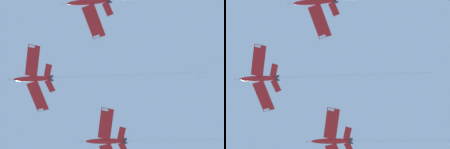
% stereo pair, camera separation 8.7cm
% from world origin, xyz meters
% --- Properties ---
extents(jet_lead, '(54.85, 20.01, 14.49)m').
position_xyz_m(jet_lead, '(-6.78, 14.16, 124.62)').
color(jet_lead, red).
extents(jet_right_wing, '(53.74, 19.94, 14.96)m').
position_xyz_m(jet_right_wing, '(-27.26, -1.80, 119.50)').
color(jet_right_wing, red).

